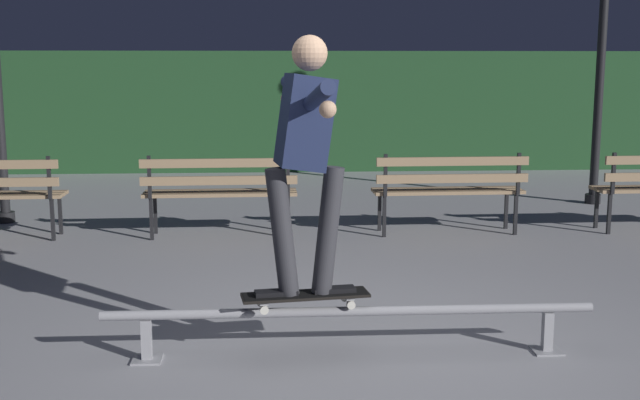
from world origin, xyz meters
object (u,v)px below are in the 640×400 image
(lamp_post_right, at_px, (604,9))
(skateboarder, at_px, (305,144))
(grind_rail, at_px, (350,317))
(park_bench_left_center, at_px, (220,187))
(park_bench_right_center, at_px, (449,185))
(skateboard, at_px, (305,296))

(lamp_post_right, bearing_deg, skateboarder, -127.02)
(lamp_post_right, bearing_deg, grind_rail, -125.07)
(skateboarder, height_order, park_bench_left_center, skateboarder)
(skateboarder, xyz_separation_m, park_bench_right_center, (1.67, 3.50, -0.79))
(park_bench_left_center, xyz_separation_m, lamp_post_right, (4.72, 1.77, 1.94))
(skateboarder, distance_m, park_bench_right_center, 3.96)
(grind_rail, height_order, lamp_post_right, lamp_post_right)
(skateboarder, bearing_deg, park_bench_right_center, 64.49)
(grind_rail, xyz_separation_m, park_bench_right_center, (1.40, 3.50, 0.29))
(park_bench_left_center, height_order, lamp_post_right, lamp_post_right)
(park_bench_right_center, distance_m, lamp_post_right, 3.49)
(park_bench_right_center, bearing_deg, skateboard, -115.55)
(lamp_post_right, bearing_deg, park_bench_right_center, -142.46)
(skateboard, xyz_separation_m, park_bench_right_center, (1.67, 3.50, 0.14))
(grind_rail, bearing_deg, skateboard, 180.00)
(skateboard, height_order, park_bench_right_center, park_bench_right_center)
(skateboarder, distance_m, lamp_post_right, 6.70)
(skateboard, bearing_deg, grind_rail, -0.00)
(grind_rail, distance_m, skateboard, 0.31)
(park_bench_right_center, height_order, lamp_post_right, lamp_post_right)
(grind_rail, xyz_separation_m, skateboarder, (-0.27, 0.00, 1.08))
(skateboarder, relative_size, lamp_post_right, 0.40)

